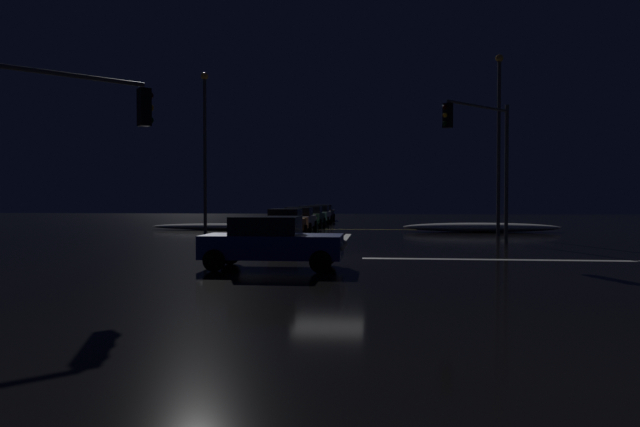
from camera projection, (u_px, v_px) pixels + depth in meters
ground at (328, 259)px, 20.17m from camera, size 120.00×120.00×0.10m
stop_line_north at (342, 242)px, 27.61m from camera, size 0.35×12.76×0.01m
centre_line_ns at (352, 229)px, 39.15m from camera, size 22.00×0.15×0.01m
crosswalk_bar_east at (549, 260)px, 19.39m from camera, size 12.76×0.40×0.01m
snow_bank_left_curb at (229, 227)px, 38.28m from camera, size 10.72×1.50×0.45m
snow_bank_right_curb at (481, 227)px, 36.00m from camera, size 9.87×1.50×0.59m
sedan_orange at (285, 223)px, 30.67m from camera, size 2.02×4.33×1.57m
sedan_silver at (299, 219)px, 36.54m from camera, size 2.02×4.33×1.57m
sedan_green at (310, 216)px, 43.13m from camera, size 2.02×4.33×1.57m
sedan_white at (319, 214)px, 48.80m from camera, size 2.02×4.33×1.57m
sedan_black at (323, 212)px, 54.93m from camera, size 2.02×4.33×1.57m
sedan_blue_crossing at (271, 242)px, 17.12m from camera, size 4.33×2.02×1.57m
traffic_signal_sw at (51, 128)px, 14.29m from camera, size 3.45×3.45×5.59m
traffic_signal_ne at (484, 145)px, 25.91m from camera, size 3.49×3.49×6.61m
streetlamp_right_near at (499, 133)px, 32.15m from camera, size 0.44×0.44×10.30m
streetlamp_left_near at (205, 142)px, 33.92m from camera, size 0.44×0.44×9.68m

